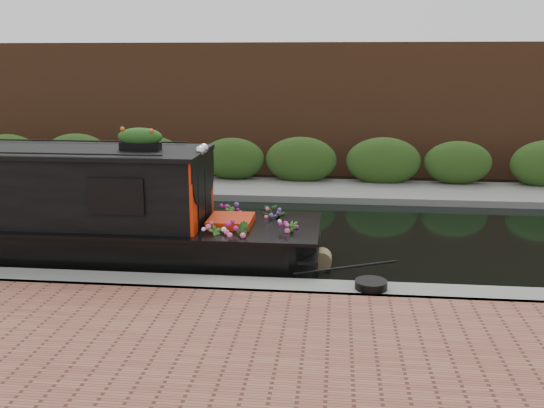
# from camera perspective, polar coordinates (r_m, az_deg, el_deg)

# --- Properties ---
(ground) EXTENTS (80.00, 80.00, 0.00)m
(ground) POSITION_cam_1_polar(r_m,az_deg,el_deg) (12.63, -8.34, -2.81)
(ground) COLOR black
(ground) RESTS_ON ground
(near_bank_coping) EXTENTS (40.00, 0.60, 0.50)m
(near_bank_coping) POSITION_cam_1_polar(r_m,az_deg,el_deg) (9.64, -13.23, -8.26)
(near_bank_coping) COLOR slate
(near_bank_coping) RESTS_ON ground
(far_bank_path) EXTENTS (40.00, 2.40, 0.34)m
(far_bank_path) POSITION_cam_1_polar(r_m,az_deg,el_deg) (16.60, -4.76, 1.22)
(far_bank_path) COLOR slate
(far_bank_path) RESTS_ON ground
(far_hedge) EXTENTS (40.00, 1.10, 2.80)m
(far_hedge) POSITION_cam_1_polar(r_m,az_deg,el_deg) (17.47, -4.21, 1.85)
(far_hedge) COLOR #274416
(far_hedge) RESTS_ON ground
(far_brick_wall) EXTENTS (40.00, 1.00, 8.00)m
(far_brick_wall) POSITION_cam_1_polar(r_m,az_deg,el_deg) (19.50, -3.10, 3.09)
(far_brick_wall) COLOR brown
(far_brick_wall) RESTS_ON ground
(rope_fender) EXTENTS (0.34, 0.33, 0.34)m
(rope_fender) POSITION_cam_1_polar(r_m,az_deg,el_deg) (10.45, 4.71, -5.23)
(rope_fender) COLOR brown
(rope_fender) RESTS_ON ground
(coiled_mooring_rope) EXTENTS (0.47, 0.47, 0.12)m
(coiled_mooring_rope) POSITION_cam_1_polar(r_m,az_deg,el_deg) (9.03, 9.31, -7.49)
(coiled_mooring_rope) COLOR black
(coiled_mooring_rope) RESTS_ON near_bank_coping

